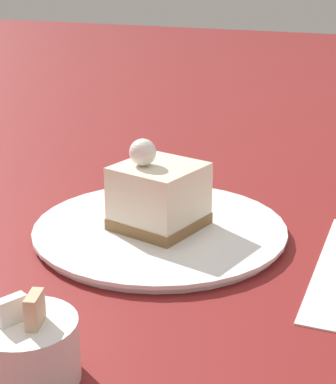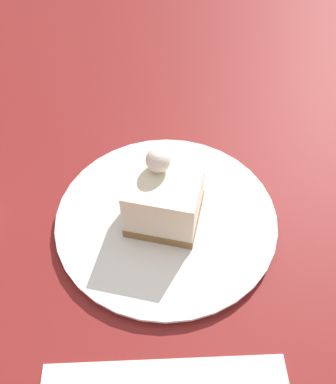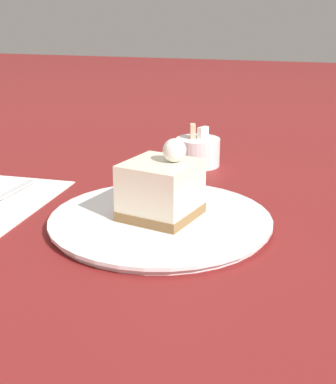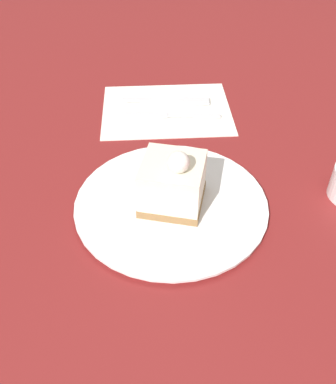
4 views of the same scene
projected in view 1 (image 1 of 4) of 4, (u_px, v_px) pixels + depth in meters
The scene contains 4 objects.
ground_plane at pixel (144, 249), 0.63m from camera, with size 4.00×4.00×0.00m, color maroon.
plate at pixel (156, 229), 0.66m from camera, with size 0.26×0.26×0.01m.
cake_slice at pixel (159, 195), 0.64m from camera, with size 0.09×0.09×0.09m.
sugar_bowl at pixel (27, 349), 0.43m from camera, with size 0.07×0.07×0.07m.
Camera 1 is at (-0.25, 0.51, 0.27)m, focal length 60.00 mm.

